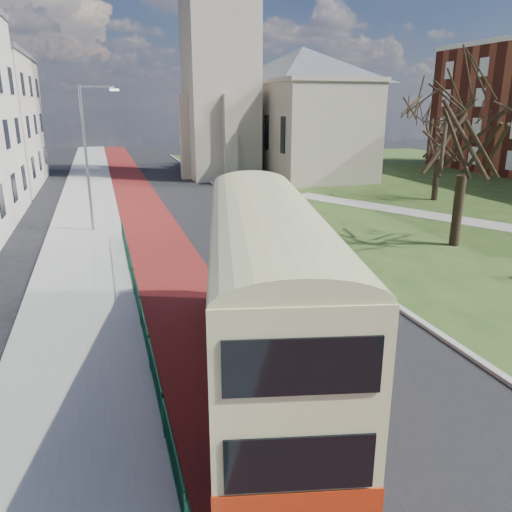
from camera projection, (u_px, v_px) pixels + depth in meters
name	position (u px, v px, depth m)	size (l,w,h in m)	color
ground	(263.00, 373.00, 13.81)	(160.00, 160.00, 0.00)	black
road_carriageway	(190.00, 218.00, 32.50)	(9.00, 120.00, 0.01)	black
bus_lane	(148.00, 221.00, 31.73)	(3.40, 120.00, 0.01)	#591414
pavement_west	(85.00, 224.00, 30.64)	(4.00, 120.00, 0.12)	gray
kerb_west	(118.00, 222.00, 31.20)	(0.25, 120.00, 0.13)	#999993
kerb_east	(249.00, 207.00, 35.61)	(0.25, 80.00, 0.13)	#999993
grass_green	(479.00, 194.00, 41.28)	(40.00, 80.00, 0.04)	#284318
pedestrian_railing	(140.00, 312.00, 16.46)	(0.07, 24.00, 1.12)	#0D3C28
gothic_church	(265.00, 39.00, 48.25)	(16.38, 18.00, 40.00)	gray
streetlamp	(88.00, 152.00, 27.67)	(2.13, 0.18, 8.00)	gray
bus	(265.00, 288.00, 12.52)	(5.12, 11.61, 4.73)	#AB2C0F
winter_tree_near	(469.00, 117.00, 24.26)	(7.57, 7.57, 9.39)	black
winter_tree_far	(442.00, 127.00, 36.92)	(5.56, 5.56, 7.93)	black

